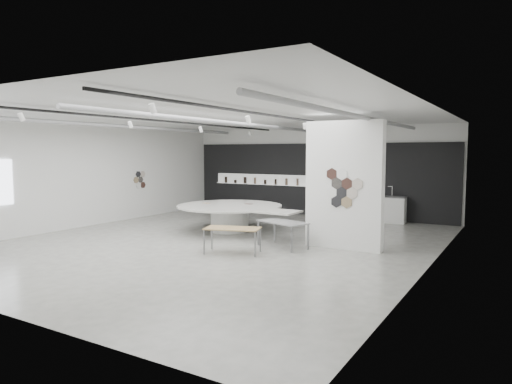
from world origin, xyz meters
The scene contains 7 objects.
room centered at (-0.09, 0.00, 2.07)m, with size 12.02×14.02×3.82m.
back_wall_display centered at (-0.08, 6.93, 1.54)m, with size 11.80×0.27×3.10m.
partition_column centered at (3.50, 1.00, 1.80)m, with size 2.20×0.38×3.60m.
display_island centered at (-0.78, 1.68, 0.60)m, with size 4.64×3.66×0.92m.
sample_table_wood centered at (1.14, -1.12, 0.64)m, with size 1.63×1.15×0.69m.
sample_table_stone centered at (1.97, 0.22, 0.69)m, with size 1.62×1.16×0.75m.
kitchen_counter centered at (3.10, 6.51, 0.51)m, with size 1.83×0.81×1.41m.
Camera 1 is at (7.90, -11.24, 2.72)m, focal length 32.00 mm.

